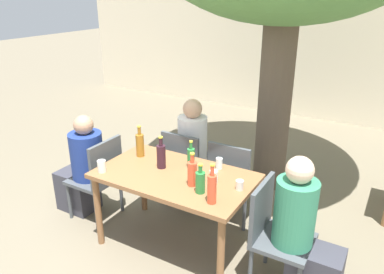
% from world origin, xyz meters
% --- Properties ---
extents(ground_plane, '(30.00, 30.00, 0.00)m').
position_xyz_m(ground_plane, '(0.00, 0.00, 0.00)').
color(ground_plane, '#706651').
extents(cafe_building_wall, '(10.00, 0.08, 2.80)m').
position_xyz_m(cafe_building_wall, '(0.00, 4.47, 1.40)').
color(cafe_building_wall, beige).
rests_on(cafe_building_wall, ground_plane).
extents(dining_table_front, '(1.39, 0.81, 0.75)m').
position_xyz_m(dining_table_front, '(0.00, 0.00, 0.66)').
color(dining_table_front, brown).
rests_on(dining_table_front, ground_plane).
extents(patio_chair_0, '(0.44, 0.44, 0.89)m').
position_xyz_m(patio_chair_0, '(-0.93, 0.00, 0.50)').
color(patio_chair_0, '#474C51').
rests_on(patio_chair_0, ground_plane).
extents(patio_chair_1, '(0.44, 0.44, 0.89)m').
position_xyz_m(patio_chair_1, '(0.93, 0.00, 0.50)').
color(patio_chair_1, '#474C51').
rests_on(patio_chair_1, ground_plane).
extents(patio_chair_2, '(0.44, 0.44, 0.89)m').
position_xyz_m(patio_chair_2, '(-0.28, 0.64, 0.50)').
color(patio_chair_2, '#474C51').
rests_on(patio_chair_2, ground_plane).
extents(patio_chair_3, '(0.44, 0.44, 0.89)m').
position_xyz_m(patio_chair_3, '(0.28, 0.64, 0.50)').
color(patio_chair_3, '#474C51').
rests_on(patio_chair_3, ground_plane).
extents(person_seated_0, '(0.57, 0.34, 1.12)m').
position_xyz_m(person_seated_0, '(-1.17, -0.00, 0.49)').
color(person_seated_0, '#383842').
rests_on(person_seated_0, ground_plane).
extents(person_seated_1, '(0.56, 0.32, 1.17)m').
position_xyz_m(person_seated_1, '(1.16, -0.00, 0.52)').
color(person_seated_1, '#383842').
rests_on(person_seated_1, ground_plane).
extents(person_seated_2, '(0.32, 0.56, 1.20)m').
position_xyz_m(person_seated_2, '(-0.28, 0.87, 0.53)').
color(person_seated_2, '#383842').
rests_on(person_seated_2, ground_plane).
extents(soda_bottle_0, '(0.07, 0.07, 0.33)m').
position_xyz_m(soda_bottle_0, '(0.50, -0.25, 0.88)').
color(soda_bottle_0, '#DB4C2D').
rests_on(soda_bottle_0, dining_table_front).
extents(green_bottle_1, '(0.07, 0.07, 0.26)m').
position_xyz_m(green_bottle_1, '(0.06, 0.18, 0.85)').
color(green_bottle_1, '#287A38').
rests_on(green_bottle_1, dining_table_front).
extents(green_bottle_2, '(0.08, 0.08, 0.25)m').
position_xyz_m(green_bottle_2, '(0.35, -0.16, 0.85)').
color(green_bottle_2, '#287A38').
rests_on(green_bottle_2, dining_table_front).
extents(soda_bottle_3, '(0.08, 0.08, 0.29)m').
position_xyz_m(soda_bottle_3, '(0.23, -0.09, 0.87)').
color(soda_bottle_3, '#DB4C2D').
rests_on(soda_bottle_3, dining_table_front).
extents(wine_bottle_4, '(0.08, 0.08, 0.30)m').
position_xyz_m(wine_bottle_4, '(-0.18, 0.05, 0.87)').
color(wine_bottle_4, '#331923').
rests_on(wine_bottle_4, dining_table_front).
extents(amber_bottle_5, '(0.08, 0.08, 0.31)m').
position_xyz_m(amber_bottle_5, '(-0.50, 0.16, 0.87)').
color(amber_bottle_5, '#9E661E').
rests_on(amber_bottle_5, dining_table_front).
extents(drinking_glass_0, '(0.06, 0.06, 0.10)m').
position_xyz_m(drinking_glass_0, '(0.28, 0.30, 0.80)').
color(drinking_glass_0, silver).
rests_on(drinking_glass_0, dining_table_front).
extents(drinking_glass_1, '(0.08, 0.08, 0.11)m').
position_xyz_m(drinking_glass_1, '(-0.59, -0.29, 0.81)').
color(drinking_glass_1, silver).
rests_on(drinking_glass_1, dining_table_front).
extents(drinking_glass_2, '(0.07, 0.07, 0.08)m').
position_xyz_m(drinking_glass_2, '(-0.23, 0.14, 0.79)').
color(drinking_glass_2, silver).
rests_on(drinking_glass_2, dining_table_front).
extents(drinking_glass_3, '(0.07, 0.07, 0.11)m').
position_xyz_m(drinking_glass_3, '(0.36, 0.04, 0.81)').
color(drinking_glass_3, silver).
rests_on(drinking_glass_3, dining_table_front).
extents(drinking_glass_4, '(0.06, 0.06, 0.08)m').
position_xyz_m(drinking_glass_4, '(0.60, 0.04, 0.79)').
color(drinking_glass_4, silver).
rests_on(drinking_glass_4, dining_table_front).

